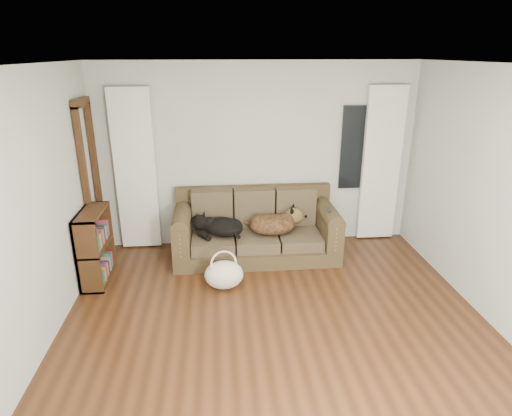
{
  "coord_description": "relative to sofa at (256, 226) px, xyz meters",
  "views": [
    {
      "loc": [
        -0.56,
        -3.43,
        2.7
      ],
      "look_at": [
        -0.1,
        1.6,
        0.85
      ],
      "focal_mm": 30.0,
      "sensor_mm": 36.0,
      "label": 1
    }
  ],
  "objects": [
    {
      "name": "floor",
      "position": [
        0.06,
        -1.98,
        -0.45
      ],
      "size": [
        5.0,
        5.0,
        0.0
      ],
      "primitive_type": "plane",
      "color": "#361D0E",
      "rests_on": "ground"
    },
    {
      "name": "ceiling",
      "position": [
        0.06,
        -1.98,
        2.15
      ],
      "size": [
        5.0,
        5.0,
        0.0
      ],
      "primitive_type": "plane",
      "color": "white",
      "rests_on": "ground"
    },
    {
      "name": "wall_back",
      "position": [
        0.06,
        0.52,
        0.85
      ],
      "size": [
        4.5,
        0.04,
        2.6
      ],
      "primitive_type": "cube",
      "color": "#B4B9AF",
      "rests_on": "ground"
    },
    {
      "name": "wall_left",
      "position": [
        -2.19,
        -1.98,
        0.85
      ],
      "size": [
        0.04,
        5.0,
        2.6
      ],
      "primitive_type": "cube",
      "color": "#B4B9AF",
      "rests_on": "ground"
    },
    {
      "name": "curtain_left",
      "position": [
        -1.64,
        0.44,
        0.7
      ],
      "size": [
        0.55,
        0.08,
        2.25
      ],
      "primitive_type": "cube",
      "color": "white",
      "rests_on": "ground"
    },
    {
      "name": "curtain_right",
      "position": [
        1.86,
        0.44,
        0.7
      ],
      "size": [
        0.55,
        0.08,
        2.25
      ],
      "primitive_type": "cube",
      "color": "white",
      "rests_on": "ground"
    },
    {
      "name": "window_pane",
      "position": [
        1.51,
        0.5,
        0.95
      ],
      "size": [
        0.5,
        0.03,
        1.2
      ],
      "primitive_type": "cube",
      "color": "black",
      "rests_on": "wall_back"
    },
    {
      "name": "door_casing",
      "position": [
        -2.14,
        0.07,
        0.6
      ],
      "size": [
        0.07,
        0.6,
        2.1
      ],
      "primitive_type": "cube",
      "color": "black",
      "rests_on": "ground"
    },
    {
      "name": "sofa",
      "position": [
        0.0,
        0.0,
        0.0
      ],
      "size": [
        2.22,
        0.96,
        0.91
      ],
      "primitive_type": "cube",
      "color": "#372F1A",
      "rests_on": "floor"
    },
    {
      "name": "dog_black_lab",
      "position": [
        -0.49,
        -0.03,
        0.03
      ],
      "size": [
        0.71,
        0.64,
        0.25
      ],
      "primitive_type": "ellipsoid",
      "rotation": [
        0.0,
        0.0,
        -0.51
      ],
      "color": "black",
      "rests_on": "sofa"
    },
    {
      "name": "dog_shepherd",
      "position": [
        0.26,
        -0.03,
        0.04
      ],
      "size": [
        0.66,
        0.46,
        0.29
      ],
      "primitive_type": "ellipsoid",
      "rotation": [
        0.0,
        0.0,
        3.14
      ],
      "color": "black",
      "rests_on": "sofa"
    },
    {
      "name": "tv_remote",
      "position": [
        0.96,
        -0.19,
        0.28
      ],
      "size": [
        0.08,
        0.17,
        0.02
      ],
      "primitive_type": "cube",
      "rotation": [
        0.0,
        0.0,
        -0.2
      ],
      "color": "black",
      "rests_on": "sofa"
    },
    {
      "name": "tote_bag",
      "position": [
        -0.47,
        -0.83,
        -0.29
      ],
      "size": [
        0.52,
        0.44,
        0.34
      ],
      "primitive_type": "ellipsoid",
      "rotation": [
        0.0,
        0.0,
        -0.17
      ],
      "color": "silver",
      "rests_on": "floor"
    },
    {
      "name": "bookshelf",
      "position": [
        -2.03,
        -0.49,
        0.05
      ],
      "size": [
        0.33,
        0.75,
        0.91
      ],
      "primitive_type": "cube",
      "rotation": [
        0.0,
        0.0,
        -0.07
      ],
      "color": "black",
      "rests_on": "floor"
    }
  ]
}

